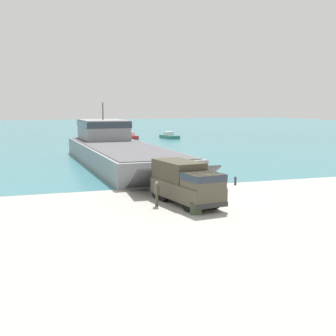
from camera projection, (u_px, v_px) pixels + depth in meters
ground_plane at (224, 200)px, 35.65m from camera, size 240.00×240.00×0.00m
water_surface at (70, 131)px, 126.56m from camera, size 240.00×180.00×0.01m
landing_craft at (117, 148)px, 57.96m from camera, size 8.65×35.91×7.44m
military_truck at (186, 182)px, 33.97m from camera, size 3.50×7.38×3.07m
soldier_on_ramp at (157, 192)px, 33.30m from camera, size 0.31×0.48×1.82m
moored_boat_a at (169, 136)px, 98.74m from camera, size 2.96×5.49×1.43m
moored_boat_b at (130, 136)px, 97.55m from camera, size 2.64×5.55×1.50m
mooring_bollard at (235, 180)px, 42.33m from camera, size 0.24×0.24×0.76m
cargo_crate at (196, 208)px, 31.21m from camera, size 1.06×1.14×0.76m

